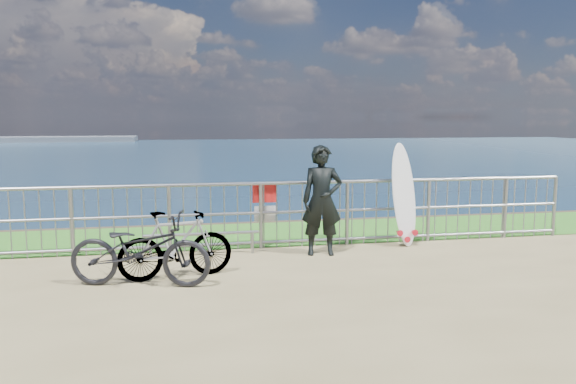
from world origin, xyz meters
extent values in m
plane|color=#2C7821|center=(0.00, 2.70, 0.01)|extent=(120.00, 120.00, 0.00)
cube|color=brown|center=(0.00, 3.90, -2.50)|extent=(120.00, 0.30, 5.00)
plane|color=navy|center=(0.00, 90.00, -5.00)|extent=(260.00, 260.00, 0.00)
cube|color=#565E68|center=(-50.00, 168.00, -4.25)|extent=(70.00, 12.00, 1.50)
cylinder|color=gray|center=(0.00, 1.60, 1.10)|extent=(10.00, 0.06, 0.06)
cylinder|color=gray|center=(0.00, 1.60, 0.61)|extent=(10.00, 0.05, 0.05)
cylinder|color=gray|center=(0.00, 1.60, 0.10)|extent=(10.00, 0.05, 0.05)
cylinder|color=gray|center=(-3.50, 1.60, 0.55)|extent=(0.06, 0.06, 1.10)
cylinder|color=gray|center=(-2.00, 1.60, 0.55)|extent=(0.06, 0.06, 1.10)
cylinder|color=gray|center=(-0.50, 1.60, 0.55)|extent=(0.06, 0.06, 1.10)
cylinder|color=gray|center=(1.00, 1.60, 0.55)|extent=(0.06, 0.06, 1.10)
cylinder|color=gray|center=(2.50, 1.60, 0.55)|extent=(0.06, 0.06, 1.10)
cylinder|color=gray|center=(4.00, 1.60, 0.55)|extent=(0.06, 0.06, 1.10)
cylinder|color=gray|center=(5.00, 1.60, 0.55)|extent=(0.06, 0.06, 1.10)
cube|color=red|center=(-0.42, 1.66, 0.92)|extent=(0.42, 0.02, 0.30)
cube|color=white|center=(-0.42, 1.66, 0.92)|extent=(0.38, 0.01, 0.08)
cube|color=white|center=(-0.42, 1.66, 0.58)|extent=(0.36, 0.02, 0.26)
imported|color=black|center=(0.40, 0.99, 0.88)|extent=(0.69, 0.50, 1.76)
ellipsoid|color=white|center=(1.95, 1.40, 0.89)|extent=(0.55, 0.51, 1.77)
cone|color=red|center=(1.81, 1.28, 0.25)|extent=(0.11, 0.19, 0.11)
cone|color=red|center=(2.08, 1.28, 0.25)|extent=(0.11, 0.19, 0.11)
cone|color=red|center=(1.95, 1.28, 0.13)|extent=(0.11, 0.19, 0.11)
imported|color=black|center=(-2.34, -0.22, 0.49)|extent=(1.95, 1.09, 0.97)
imported|color=black|center=(-1.89, 0.06, 0.47)|extent=(1.63, 0.76, 0.94)
cylinder|color=gray|center=(-1.49, 1.27, 0.35)|extent=(1.81, 0.05, 0.05)
cylinder|color=gray|center=(-2.30, 1.27, 0.18)|extent=(0.04, 0.04, 0.35)
cylinder|color=gray|center=(-0.68, 1.27, 0.18)|extent=(0.04, 0.04, 0.35)
camera|label=1|loc=(-1.79, -7.57, 2.19)|focal=35.00mm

